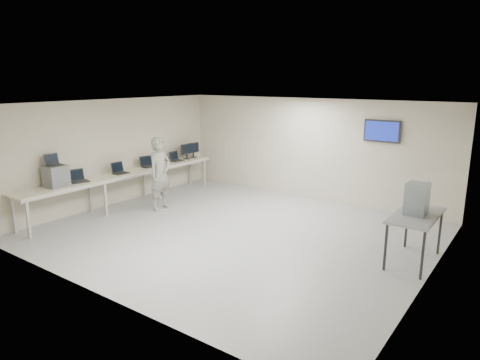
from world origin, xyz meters
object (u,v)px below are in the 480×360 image
Objects in this scene: workbench at (126,175)px; equipment_box at (56,176)px; soldier at (160,174)px; side_table at (416,218)px.

equipment_box is (-0.06, -1.93, 0.32)m from workbench.
workbench is 3.20× the size of soldier.
soldier reaches higher than equipment_box.
side_table is (6.19, 0.37, -0.09)m from soldier.
side_table reaches higher than workbench.
equipment_box is 2.47m from soldier.
soldier is at bearing 62.51° from equipment_box.
soldier is (1.06, 2.22, -0.21)m from equipment_box.
equipment_box is at bearing 153.32° from soldier.
soldier reaches higher than workbench.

